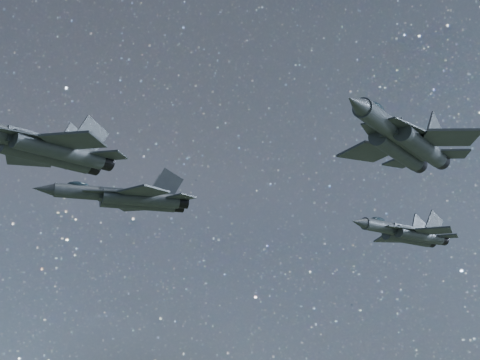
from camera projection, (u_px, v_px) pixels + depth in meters
jet_lead at (38, 146)px, 66.68m from camera, size 19.52×13.35×4.90m
jet_left at (127, 198)px, 88.29m from camera, size 19.26×13.06×4.85m
jet_right at (403, 140)px, 65.83m from camera, size 19.47×12.81×4.99m
jet_slot at (406, 233)px, 90.55m from camera, size 16.90×11.88×4.27m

